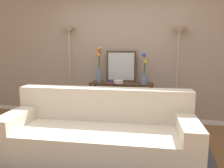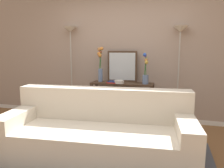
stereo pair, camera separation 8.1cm
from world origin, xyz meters
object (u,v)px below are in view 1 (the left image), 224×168
couch (100,134)px  vase_tall_flowers (99,64)px  floor_lamp_left (69,47)px  vase_short_flowers (145,73)px  console_table (121,95)px  fruit_bowl (118,82)px  book_stack (112,82)px  floor_lamp_right (178,48)px  book_row_under_console (106,118)px  wall_mirror (121,66)px

couch → vase_tall_flowers: bearing=107.5°
floor_lamp_left → vase_short_flowers: floor_lamp_left is taller
console_table → vase_short_flowers: bearing=-3.1°
fruit_bowl → book_stack: 0.13m
vase_tall_flowers → book_stack: bearing=-24.2°
floor_lamp_right → console_table: bearing=-173.7°
floor_lamp_right → book_stack: size_ratio=8.80×
vase_tall_flowers → vase_short_flowers: vase_tall_flowers is taller
couch → floor_lamp_left: 2.23m
couch → book_stack: couch is taller
book_row_under_console → floor_lamp_right: bearing=4.9°
floor_lamp_right → couch: bearing=-123.5°
vase_tall_flowers → book_row_under_console: 1.08m
book_row_under_console → console_table: bearing=0.0°
couch → vase_tall_flowers: size_ratio=3.69×
console_table → book_row_under_console: (-0.31, -0.00, -0.48)m
vase_short_flowers → book_row_under_console: bearing=178.2°
couch → floor_lamp_right: (1.02, 1.54, 1.13)m
wall_mirror → vase_short_flowers: size_ratio=1.06×
vase_tall_flowers → book_stack: size_ratio=3.29×
floor_lamp_right → fruit_bowl: (-1.07, -0.21, -0.62)m
floor_lamp_left → floor_lamp_right: (2.14, 0.00, -0.03)m
console_table → wall_mirror: 0.57m
floor_lamp_left → wall_mirror: bearing=1.3°
console_table → floor_lamp_left: floor_lamp_left is taller
wall_mirror → book_stack: (-0.13, -0.23, -0.28)m
console_table → book_stack: 0.33m
fruit_bowl → vase_tall_flowers: bearing=161.3°
wall_mirror → book_stack: 0.39m
floor_lamp_left → book_row_under_console: bearing=-8.1°
book_stack → floor_lamp_right: bearing=9.7°
wall_mirror → console_table: bearing=-77.2°
console_table → book_stack: bearing=-151.1°
couch → console_table: bearing=90.4°
floor_lamp_left → floor_lamp_right: floor_lamp_left is taller
book_row_under_console → floor_lamp_left: bearing=171.9°
console_table → vase_tall_flowers: vase_tall_flowers is taller
couch → floor_lamp_right: floor_lamp_right is taller
floor_lamp_left → console_table: bearing=-5.9°
floor_lamp_right → book_stack: floor_lamp_right is taller
floor_lamp_left → vase_tall_flowers: bearing=-6.4°
console_table → floor_lamp_right: bearing=6.3°
book_row_under_console → couch: bearing=-77.4°
wall_mirror → book_stack: size_ratio=2.91×
console_table → book_stack: (-0.16, -0.09, 0.27)m
console_table → vase_short_flowers: vase_short_flowers is taller
vase_short_flowers → book_row_under_console: size_ratio=1.50×
vase_short_flowers → book_stack: size_ratio=2.75×
couch → vase_tall_flowers: 1.74m
fruit_bowl → wall_mirror: bearing=89.0°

